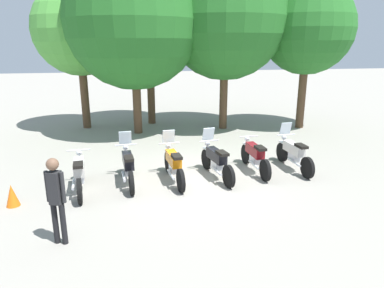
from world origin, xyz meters
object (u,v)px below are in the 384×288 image
motorcycle_4 (255,156)px  tree_2 (148,14)px  motorcycle_0 (80,173)px  tree_4 (308,28)px  motorcycle_5 (294,153)px  person_0 (56,194)px  motorcycle_3 (216,160)px  tree_0 (79,30)px  traffic_cone (12,195)px  tree_1 (133,20)px  tree_3 (226,18)px  motorcycle_2 (173,164)px  motorcycle_1 (128,166)px

motorcycle_4 → tree_2: tree_2 is taller
motorcycle_0 → tree_4: size_ratio=0.34×
motorcycle_0 → tree_4: bearing=-63.7°
motorcycle_5 → person_0: bearing=112.7°
motorcycle_3 → motorcycle_5: size_ratio=0.99×
tree_0 → traffic_cone: tree_0 is taller
motorcycle_3 → tree_4: 8.60m
motorcycle_4 → traffic_cone: bearing=98.5°
tree_1 → tree_2: size_ratio=1.05×
tree_3 → tree_4: 3.63m
tree_4 → tree_1: bearing=177.6°
traffic_cone → tree_4: bearing=30.9°
motorcycle_0 → motorcycle_3: motorcycle_3 is taller
tree_3 → motorcycle_3: bearing=-106.9°
person_0 → tree_1: size_ratio=0.24×
motorcycle_2 → tree_1: bearing=2.1°
motorcycle_5 → tree_0: tree_0 is taller
tree_2 → tree_4: tree_2 is taller
motorcycle_5 → person_0: person_0 is taller
motorcycle_3 → tree_3: (1.81, 5.95, 4.34)m
traffic_cone → tree_0: bearing=83.7°
motorcycle_5 → tree_0: size_ratio=0.34×
motorcycle_0 → motorcycle_2: size_ratio=1.00×
motorcycle_0 → motorcycle_2: 2.55m
motorcycle_4 → tree_1: bearing=29.4°
motorcycle_5 → traffic_cone: bearing=95.5°
tree_0 → tree_3: (6.24, -1.24, 0.50)m
motorcycle_0 → motorcycle_1: 1.31m
traffic_cone → motorcycle_0: bearing=23.7°
motorcycle_3 → tree_1: (-2.09, 5.76, 4.18)m
motorcycle_1 → motorcycle_3: bearing=-95.2°
motorcycle_0 → tree_1: tree_1 is taller
motorcycle_5 → tree_1: size_ratio=0.29×
tree_0 → tree_4: (9.81, -1.74, 0.06)m
motorcycle_3 → traffic_cone: (-5.32, -0.97, -0.24)m
person_0 → tree_0: (-0.54, 10.08, 3.31)m
tree_3 → tree_4: (3.57, -0.50, -0.44)m
motorcycle_5 → tree_4: bearing=-32.1°
tree_4 → tree_3: bearing=171.9°
motorcycle_1 → tree_1: 7.12m
motorcycle_1 → tree_3: bearing=-41.2°
tree_2 → tree_1: bearing=-111.7°
traffic_cone → tree_3: bearing=44.1°
motorcycle_1 → motorcycle_4: (3.82, 0.26, -0.01)m
person_0 → tree_1: 9.55m
motorcycle_5 → person_0: size_ratio=1.24×
motorcycle_0 → tree_0: tree_0 is taller
motorcycle_1 → tree_2: tree_2 is taller
motorcycle_1 → motorcycle_3: size_ratio=1.01×
motorcycle_4 → motorcycle_5: 1.27m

